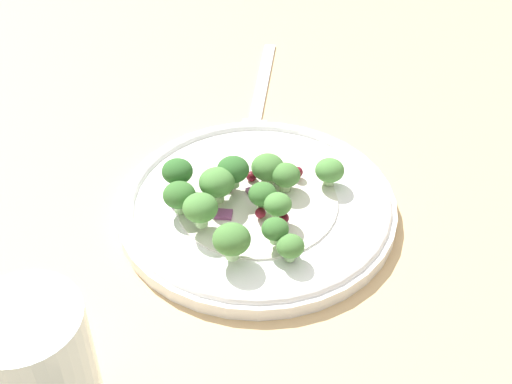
% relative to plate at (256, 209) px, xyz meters
% --- Properties ---
extents(ground_plane, '(1.80, 1.80, 0.02)m').
position_rel_plate_xyz_m(ground_plane, '(-0.00, 0.02, -0.02)').
color(ground_plane, tan).
extents(plate, '(0.23, 0.23, 0.02)m').
position_rel_plate_xyz_m(plate, '(0.00, 0.00, 0.00)').
color(plate, white).
rests_on(plate, ground_plane).
extents(dressing_pool, '(0.14, 0.14, 0.00)m').
position_rel_plate_xyz_m(dressing_pool, '(0.00, 0.00, 0.00)').
color(dressing_pool, white).
rests_on(dressing_pool, plate).
extents(broccoli_floret_0, '(0.02, 0.02, 0.03)m').
position_rel_plate_xyz_m(broccoli_floret_0, '(-0.04, 0.06, 0.02)').
color(broccoli_floret_0, '#ADD18E').
rests_on(broccoli_floret_0, plate).
extents(broccoli_floret_1, '(0.03, 0.03, 0.03)m').
position_rel_plate_xyz_m(broccoli_floret_1, '(0.00, -0.03, 0.03)').
color(broccoli_floret_1, '#ADD18E').
rests_on(broccoli_floret_1, plate).
extents(broccoli_floret_2, '(0.03, 0.03, 0.03)m').
position_rel_plate_xyz_m(broccoli_floret_2, '(0.06, -0.01, 0.02)').
color(broccoli_floret_2, '#ADD18E').
rests_on(broccoli_floret_2, plate).
extents(broccoli_floret_3, '(0.03, 0.03, 0.03)m').
position_rel_plate_xyz_m(broccoli_floret_3, '(-0.03, 0.00, 0.02)').
color(broccoli_floret_3, '#ADD18E').
rests_on(broccoli_floret_3, plate).
extents(broccoli_floret_4, '(0.02, 0.02, 0.02)m').
position_rel_plate_xyz_m(broccoli_floret_4, '(0.06, 0.04, 0.02)').
color(broccoli_floret_4, '#8EB77A').
rests_on(broccoli_floret_4, plate).
extents(broccoli_floret_5, '(0.02, 0.02, 0.02)m').
position_rel_plate_xyz_m(broccoli_floret_5, '(0.02, 0.02, 0.02)').
color(broccoli_floret_5, '#ADD18E').
rests_on(broccoli_floret_5, plate).
extents(broccoli_floret_6, '(0.02, 0.02, 0.02)m').
position_rel_plate_xyz_m(broccoli_floret_6, '(0.01, 0.01, 0.02)').
color(broccoli_floret_6, '#ADD18E').
rests_on(broccoli_floret_6, plate).
extents(broccoli_floret_7, '(0.03, 0.03, 0.03)m').
position_rel_plate_xyz_m(broccoli_floret_7, '(-0.01, -0.02, 0.03)').
color(broccoli_floret_7, '#8EB77A').
rests_on(broccoli_floret_7, plate).
extents(broccoli_floret_8, '(0.02, 0.02, 0.03)m').
position_rel_plate_xyz_m(broccoli_floret_8, '(-0.02, 0.02, 0.02)').
color(broccoli_floret_8, '#ADD18E').
rests_on(broccoli_floret_8, plate).
extents(broccoli_floret_9, '(0.03, 0.03, 0.03)m').
position_rel_plate_xyz_m(broccoli_floret_9, '(-0.01, -0.07, 0.03)').
color(broccoli_floret_9, '#8EB77A').
rests_on(broccoli_floret_9, plate).
extents(broccoli_floret_10, '(0.03, 0.03, 0.03)m').
position_rel_plate_xyz_m(broccoli_floret_10, '(0.02, -0.06, 0.02)').
color(broccoli_floret_10, '#9EC684').
rests_on(broccoli_floret_10, plate).
extents(broccoli_floret_11, '(0.03, 0.03, 0.03)m').
position_rel_plate_xyz_m(broccoli_floret_11, '(0.04, -0.04, 0.03)').
color(broccoli_floret_11, '#9EC684').
rests_on(broccoli_floret_11, plate).
extents(broccoli_floret_12, '(0.02, 0.02, 0.02)m').
position_rel_plate_xyz_m(broccoli_floret_12, '(0.05, 0.02, 0.02)').
color(broccoli_floret_12, '#9EC684').
rests_on(broccoli_floret_12, plate).
extents(cranberry_0, '(0.01, 0.01, 0.01)m').
position_rel_plate_xyz_m(cranberry_0, '(-0.04, 0.03, 0.01)').
color(cranberry_0, maroon).
rests_on(cranberry_0, plate).
extents(cranberry_1, '(0.01, 0.01, 0.01)m').
position_rel_plate_xyz_m(cranberry_1, '(0.02, 0.01, 0.01)').
color(cranberry_1, maroon).
rests_on(cranberry_1, plate).
extents(cranberry_2, '(0.01, 0.01, 0.01)m').
position_rel_plate_xyz_m(cranberry_2, '(0.02, 0.03, 0.01)').
color(cranberry_2, '#4C0A14').
rests_on(cranberry_2, plate).
extents(cranberry_3, '(0.01, 0.01, 0.01)m').
position_rel_plate_xyz_m(cranberry_3, '(-0.03, -0.01, 0.01)').
color(cranberry_3, maroon).
rests_on(cranberry_3, plate).
extents(onion_bit_0, '(0.02, 0.02, 0.00)m').
position_rel_plate_xyz_m(onion_bit_0, '(-0.01, -0.00, 0.01)').
color(onion_bit_0, '#934C84').
rests_on(onion_bit_0, plate).
extents(onion_bit_1, '(0.01, 0.01, 0.00)m').
position_rel_plate_xyz_m(onion_bit_1, '(0.01, -0.06, 0.01)').
color(onion_bit_1, '#A35B93').
rests_on(onion_bit_1, plate).
extents(onion_bit_2, '(0.01, 0.01, 0.01)m').
position_rel_plate_xyz_m(onion_bit_2, '(-0.01, -0.03, 0.01)').
color(onion_bit_2, '#843D75').
rests_on(onion_bit_2, plate).
extents(onion_bit_3, '(0.01, 0.01, 0.01)m').
position_rel_plate_xyz_m(onion_bit_3, '(0.02, -0.02, 0.01)').
color(onion_bit_3, '#843D75').
rests_on(onion_bit_3, plate).
extents(fork, '(0.19, 0.03, 0.01)m').
position_rel_plate_xyz_m(fork, '(-0.18, -0.03, -0.01)').
color(fork, silver).
rests_on(fork, ground_plane).
extents(water_glass, '(0.07, 0.07, 0.10)m').
position_rel_plate_xyz_m(water_glass, '(0.21, -0.09, 0.04)').
color(water_glass, silver).
rests_on(water_glass, ground_plane).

